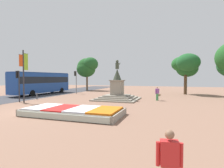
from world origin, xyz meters
name	(u,v)px	position (x,y,z in m)	size (l,w,h in m)	color
ground_plane	(36,111)	(0.00, 0.00, 0.00)	(89.53, 89.53, 0.00)	#8C6651
flower_planter	(73,112)	(3.79, -0.51, 0.26)	(7.14, 3.39, 0.56)	#38281C
statue_monument	(117,93)	(4.11, 9.02, 0.86)	(5.10, 5.10, 4.84)	gray
traffic_light_mid_block	(18,80)	(-5.44, 3.38, 2.41)	(0.41, 0.29, 3.43)	#2D2D33
traffic_light_far_corner	(76,78)	(-4.91, 14.51, 2.65)	(0.41, 0.28, 3.79)	slate
banner_pole	(24,73)	(-4.53, 3.25, 3.15)	(0.17, 1.20, 5.61)	#2D2D33
city_bus	(42,82)	(-9.47, 11.69, 2.01)	(3.00, 10.93, 3.51)	#1E4799
pedestrian_with_handbag	(157,93)	(8.83, 9.76, 0.92)	(0.58, 0.56, 1.65)	#338C4C
pedestrian_near_planter	(169,161)	(10.40, -7.39, 0.89)	(0.56, 0.28, 1.56)	#338C4C
kerb_bollard_north	(37,96)	(-5.45, 6.13, 0.43)	(0.15, 0.15, 0.81)	#4C5156
park_tree_far_left	(186,65)	(12.54, 19.19, 4.72)	(4.30, 4.54, 6.47)	#4C3823
park_tree_far_right	(87,67)	(-6.72, 22.23, 4.90)	(4.72, 3.87, 6.97)	brown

